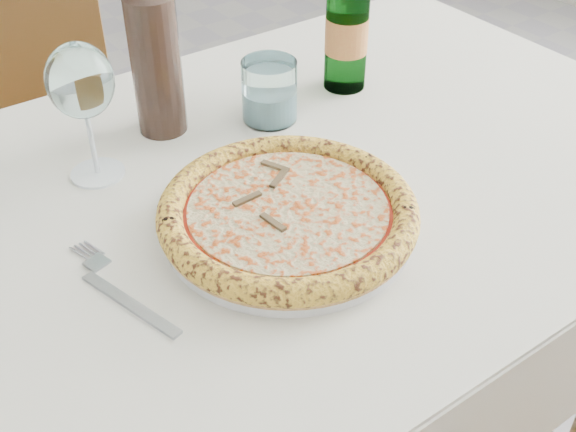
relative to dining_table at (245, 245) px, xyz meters
The scene contains 9 objects.
dining_table is the anchor object (origin of this frame).
chair_far 0.84m from the dining_table, 93.97° to the left, with size 0.56×0.56×0.93m.
plate 0.14m from the dining_table, 90.00° to the right, with size 0.31×0.31×0.02m.
pizza 0.16m from the dining_table, 90.01° to the right, with size 0.32×0.32×0.03m.
fork 0.25m from the dining_table, 160.59° to the right, with size 0.05×0.21×0.00m.
wine_glass 0.31m from the dining_table, 132.14° to the left, with size 0.09×0.09×0.19m.
tumbler 0.24m from the dining_table, 43.52° to the left, with size 0.08×0.08×0.09m.
beer_bottle 0.39m from the dining_table, 25.88° to the left, with size 0.07×0.07×0.26m.
wine_bottle 0.30m from the dining_table, 91.46° to the left, with size 0.07×0.07×0.29m.
Camera 1 is at (-0.58, -0.36, 1.32)m, focal length 45.00 mm.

